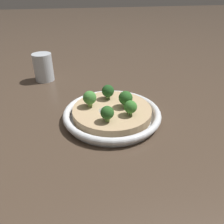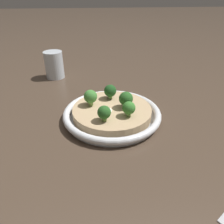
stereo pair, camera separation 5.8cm
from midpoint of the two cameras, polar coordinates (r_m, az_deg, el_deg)
ground_plane at (r=0.59m, az=2.81°, el=-1.80°), size 6.00×6.00×0.00m
risotto_bowl at (r=0.58m, az=2.85°, el=-0.46°), size 0.26×0.26×0.03m
cheese_sprinkle at (r=0.56m, az=1.09°, el=1.01°), size 0.04×0.04×0.02m
broccoli_front_left at (r=0.57m, az=6.51°, el=3.50°), size 0.04×0.04×0.04m
broccoli_right at (r=0.58m, az=-2.79°, el=3.91°), size 0.04×0.04×0.04m
broccoli_back at (r=0.51m, az=1.19°, el=-0.26°), size 0.03×0.03×0.04m
broccoli_back_left at (r=0.53m, az=7.55°, el=0.90°), size 0.03×0.03×0.04m
broccoli_front at (r=0.61m, az=2.38°, el=5.44°), size 0.03×0.03×0.04m
drinking_glass at (r=0.86m, az=-13.01°, el=11.88°), size 0.07×0.07×0.10m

